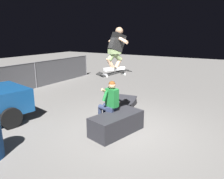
# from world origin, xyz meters

# --- Properties ---
(ground_plane) EXTENTS (40.00, 40.00, 0.00)m
(ground_plane) POSITION_xyz_m (0.00, 0.00, 0.00)
(ground_plane) COLOR slate
(ledge_box_main) EXTENTS (1.62, 1.02, 0.53)m
(ledge_box_main) POSITION_xyz_m (-0.29, 0.13, 0.26)
(ledge_box_main) COLOR #28282D
(ledge_box_main) RESTS_ON ground
(person_sitting_on_ledge) EXTENTS (0.59, 0.79, 1.36)m
(person_sitting_on_ledge) POSITION_xyz_m (-0.08, 0.49, 0.77)
(person_sitting_on_ledge) COLOR #2D3856
(person_sitting_on_ledge) RESTS_ON ground
(skateboard) EXTENTS (0.99, 0.68, 0.15)m
(skateboard) POSITION_xyz_m (0.01, 0.38, 1.56)
(skateboard) COLOR black
(skater_airborne) EXTENTS (0.63, 0.81, 1.12)m
(skater_airborne) POSITION_xyz_m (0.06, 0.35, 2.25)
(skater_airborne) COLOR white
(kicker_ramp) EXTENTS (1.13, 0.95, 0.39)m
(kicker_ramp) POSITION_xyz_m (1.77, 1.03, 0.06)
(kicker_ramp) COLOR #28282D
(kicker_ramp) RESTS_ON ground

